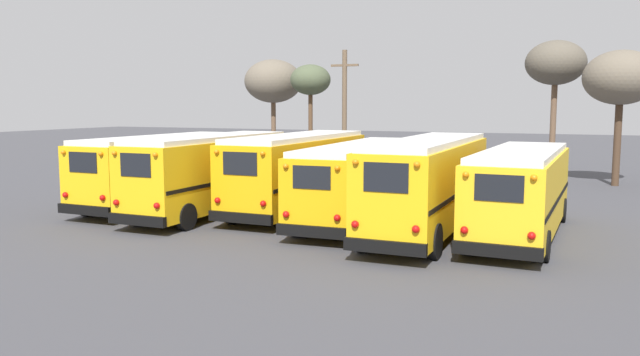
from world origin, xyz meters
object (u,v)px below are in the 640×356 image
object	(u,v)px
school_bus_4	(429,181)
bare_tree_0	(273,82)
utility_pole	(344,111)
school_bus_0	(163,168)
bare_tree_1	(310,81)
bare_tree_3	(556,64)
school_bus_1	(212,171)
bare_tree_2	(621,78)
school_bus_2	(299,170)
school_bus_3	(360,178)
school_bus_5	(521,189)

from	to	relation	value
school_bus_4	bare_tree_0	bearing A→B (deg)	131.55
utility_pole	school_bus_0	bearing A→B (deg)	-102.29
bare_tree_1	bare_tree_3	bearing A→B (deg)	16.72
school_bus_0	school_bus_1	bearing A→B (deg)	-14.36
school_bus_1	bare_tree_1	size ratio (longest dim) A/B	1.35
bare_tree_2	bare_tree_3	bearing A→B (deg)	140.01
school_bus_0	bare_tree_3	xyz separation A→B (m)	(15.17, 18.62, 5.23)
school_bus_2	bare_tree_0	world-z (taller)	bare_tree_0
school_bus_3	bare_tree_2	bearing A→B (deg)	57.91
school_bus_0	bare_tree_1	size ratio (longest dim) A/B	1.35
school_bus_1	bare_tree_0	distance (m)	18.00
school_bus_5	utility_pole	distance (m)	19.16
school_bus_1	bare_tree_3	size ratio (longest dim) A/B	1.13
school_bus_3	utility_pole	bearing A→B (deg)	113.39
bare_tree_2	bare_tree_3	size ratio (longest dim) A/B	0.89
school_bus_4	bare_tree_2	distance (m)	18.34
school_bus_1	school_bus_3	distance (m)	6.18
bare_tree_0	bare_tree_2	world-z (taller)	bare_tree_0
school_bus_4	bare_tree_0	distance (m)	22.72
bare_tree_3	school_bus_1	bearing A→B (deg)	-122.05
school_bus_4	utility_pole	xyz separation A→B (m)	(-9.03, 15.20, 2.26)
school_bus_2	bare_tree_0	bearing A→B (deg)	120.97
school_bus_4	school_bus_0	bearing A→B (deg)	175.48
bare_tree_1	bare_tree_3	world-z (taller)	bare_tree_3
bare_tree_0	bare_tree_3	xyz separation A→B (m)	(17.85, 2.87, 0.90)
school_bus_2	school_bus_3	size ratio (longest dim) A/B	0.93
school_bus_1	bare_tree_3	bearing A→B (deg)	57.95
school_bus_1	school_bus_2	bearing A→B (deg)	32.78
school_bus_0	school_bus_4	world-z (taller)	school_bus_4
school_bus_3	school_bus_1	bearing A→B (deg)	-169.22
school_bus_4	utility_pole	bearing A→B (deg)	120.70
school_bus_2	school_bus_5	xyz separation A→B (m)	(9.10, -1.62, -0.14)
school_bus_3	bare_tree_3	world-z (taller)	bare_tree_3
school_bus_3	school_bus_4	world-z (taller)	school_bus_4
school_bus_4	school_bus_5	size ratio (longest dim) A/B	1.09
school_bus_3	bare_tree_0	world-z (taller)	bare_tree_0
school_bus_4	school_bus_5	distance (m)	3.08
bare_tree_1	school_bus_1	bearing A→B (deg)	-81.40
school_bus_1	school_bus_0	bearing A→B (deg)	165.64
bare_tree_0	school_bus_0	bearing A→B (deg)	-80.34
school_bus_5	bare_tree_3	world-z (taller)	bare_tree_3
school_bus_3	bare_tree_0	distance (m)	19.86
school_bus_0	bare_tree_1	distance (m)	14.92
school_bus_2	school_bus_4	xyz separation A→B (m)	(6.07, -2.14, 0.04)
school_bus_4	utility_pole	size ratio (longest dim) A/B	1.33
school_bus_4	bare_tree_3	world-z (taller)	bare_tree_3
school_bus_0	utility_pole	xyz separation A→B (m)	(3.10, 14.24, 2.36)
school_bus_0	school_bus_2	size ratio (longest dim) A/B	0.97
utility_pole	bare_tree_3	world-z (taller)	bare_tree_3
school_bus_3	bare_tree_0	xyz separation A→B (m)	(-11.78, 15.37, 4.41)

